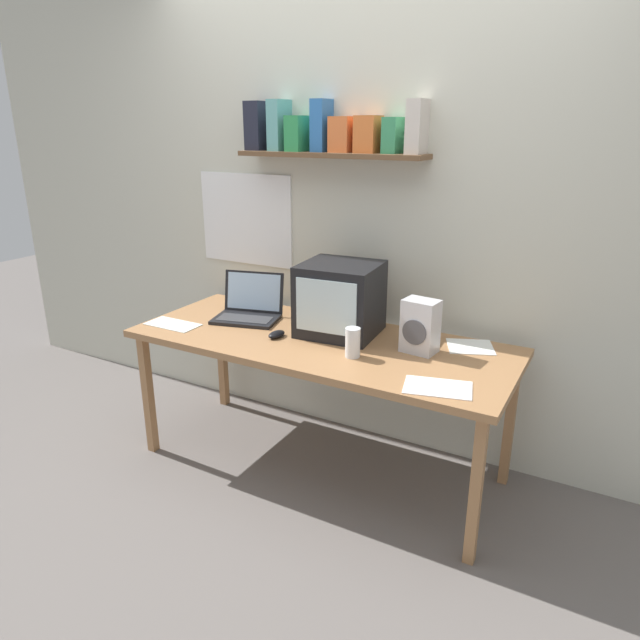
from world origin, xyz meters
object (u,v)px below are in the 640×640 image
object	(u,v)px
laptop	(249,307)
printed_handout	(173,324)
corner_desk	(320,349)
juice_glass	(353,344)
computer_mouse	(277,334)
loose_paper_near_laptop	(470,347)
desk_lamp	(302,281)
loose_paper_near_monitor	(438,387)
crt_monitor	(340,299)
space_heater	(420,326)

from	to	relation	value
laptop	printed_handout	size ratio (longest dim) A/B	1.38
corner_desk	juice_glass	xyz separation A→B (m)	(0.24, -0.12, 0.11)
computer_mouse	loose_paper_near_laptop	world-z (taller)	computer_mouse
printed_handout	laptop	bearing A→B (deg)	45.91
loose_paper_near_laptop	juice_glass	bearing A→B (deg)	-139.26
desk_lamp	printed_handout	distance (m)	0.72
desk_lamp	juice_glass	bearing A→B (deg)	-47.13
desk_lamp	juice_glass	world-z (taller)	desk_lamp
printed_handout	juice_glass	bearing A→B (deg)	3.86
loose_paper_near_laptop	loose_paper_near_monitor	bearing A→B (deg)	-89.45
juice_glass	desk_lamp	bearing A→B (deg)	145.07
loose_paper_near_monitor	printed_handout	world-z (taller)	same
loose_paper_near_monitor	loose_paper_near_laptop	bearing A→B (deg)	90.55
crt_monitor	space_heater	xyz separation A→B (m)	(0.44, -0.05, -0.05)
desk_lamp	computer_mouse	xyz separation A→B (m)	(0.02, -0.28, -0.21)
computer_mouse	space_heater	bearing A→B (deg)	13.55
desk_lamp	loose_paper_near_laptop	bearing A→B (deg)	-8.40
space_heater	loose_paper_near_laptop	size ratio (longest dim) A/B	0.93
space_heater	loose_paper_near_monitor	xyz separation A→B (m)	(0.20, -0.33, -0.12)
space_heater	laptop	bearing A→B (deg)	-174.50
loose_paper_near_monitor	space_heater	bearing A→B (deg)	121.03
printed_handout	computer_mouse	bearing A→B (deg)	10.53
juice_glass	printed_handout	xyz separation A→B (m)	(-1.02, -0.07, -0.06)
desk_lamp	printed_handout	bearing A→B (deg)	-157.81
desk_lamp	loose_paper_near_laptop	world-z (taller)	desk_lamp
corner_desk	crt_monitor	xyz separation A→B (m)	(0.04, 0.13, 0.23)
crt_monitor	juice_glass	size ratio (longest dim) A/B	2.94
loose_paper_near_monitor	juice_glass	bearing A→B (deg)	163.85
laptop	desk_lamp	world-z (taller)	desk_lamp
crt_monitor	loose_paper_near_laptop	bearing A→B (deg)	6.44
corner_desk	loose_paper_near_laptop	bearing A→B (deg)	20.70
corner_desk	computer_mouse	distance (m)	0.23
space_heater	crt_monitor	bearing A→B (deg)	-179.34
juice_glass	computer_mouse	size ratio (longest dim) A/B	1.24
space_heater	printed_handout	distance (m)	1.30
laptop	loose_paper_near_monitor	bearing A→B (deg)	-31.37
juice_glass	loose_paper_near_monitor	size ratio (longest dim) A/B	0.45
loose_paper_near_laptop	space_heater	bearing A→B (deg)	-138.26
juice_glass	printed_handout	distance (m)	1.03
crt_monitor	loose_paper_near_laptop	world-z (taller)	crt_monitor
loose_paper_near_laptop	corner_desk	bearing A→B (deg)	-159.30
laptop	printed_handout	xyz separation A→B (m)	(-0.29, -0.30, -0.06)
desk_lamp	crt_monitor	bearing A→B (deg)	-26.61
juice_glass	printed_handout	bearing A→B (deg)	-176.14
desk_lamp	printed_handout	size ratio (longest dim) A/B	1.09
corner_desk	juice_glass	size ratio (longest dim) A/B	13.81
crt_monitor	laptop	world-z (taller)	crt_monitor
laptop	printed_handout	world-z (taller)	laptop
corner_desk	loose_paper_near_monitor	world-z (taller)	loose_paper_near_monitor
corner_desk	desk_lamp	distance (m)	0.40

